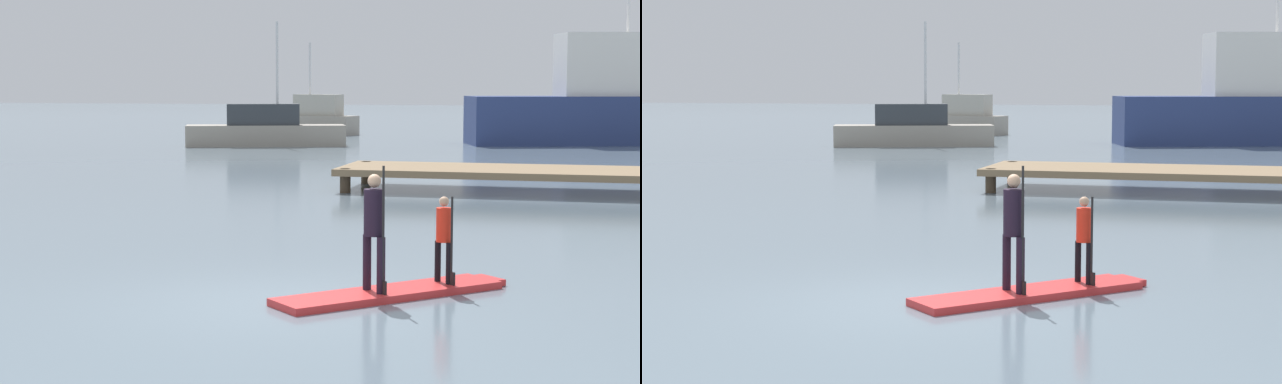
# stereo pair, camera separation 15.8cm
# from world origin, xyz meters

# --- Properties ---
(ground_plane) EXTENTS (240.00, 240.00, 0.00)m
(ground_plane) POSITION_xyz_m (0.00, 0.00, 0.00)
(ground_plane) COLOR slate
(paddleboard_near) EXTENTS (2.87, 2.97, 0.10)m
(paddleboard_near) POSITION_xyz_m (1.34, 0.84, 0.05)
(paddleboard_near) COLOR red
(paddleboard_near) RESTS_ON ground
(paddler_adult) EXTENTS (0.41, 0.40, 1.69)m
(paddler_adult) POSITION_xyz_m (1.13, 0.60, 1.00)
(paddler_adult) COLOR black
(paddler_adult) RESTS_ON paddleboard_near
(paddler_child_solo) EXTENTS (0.34, 0.33, 1.22)m
(paddler_child_solo) POSITION_xyz_m (1.93, 1.44, 0.78)
(paddler_child_solo) COLOR black
(paddler_child_solo) RESTS_ON paddleboard_near
(fishing_boat_white_large) EXTENTS (13.25, 6.83, 13.10)m
(fishing_boat_white_large) POSITION_xyz_m (4.52, 37.32, 1.78)
(fishing_boat_white_large) COLOR navy
(fishing_boat_white_large) RESTS_ON ground
(motor_boat_small_navy) EXTENTS (7.32, 3.94, 5.59)m
(motor_boat_small_navy) POSITION_xyz_m (-10.46, 32.01, 0.74)
(motor_boat_small_navy) COLOR #9E9384
(motor_boat_small_navy) RESTS_ON ground
(trawler_grey_distant) EXTENTS (6.06, 3.24, 5.08)m
(trawler_grey_distant) POSITION_xyz_m (-11.38, 43.18, 0.82)
(trawler_grey_distant) COLOR #9E9384
(trawler_grey_distant) RESTS_ON ground
(floating_dock) EXTENTS (11.37, 3.17, 0.63)m
(floating_dock) POSITION_xyz_m (3.06, 14.77, 0.53)
(floating_dock) COLOR #846B4C
(floating_dock) RESTS_ON ground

